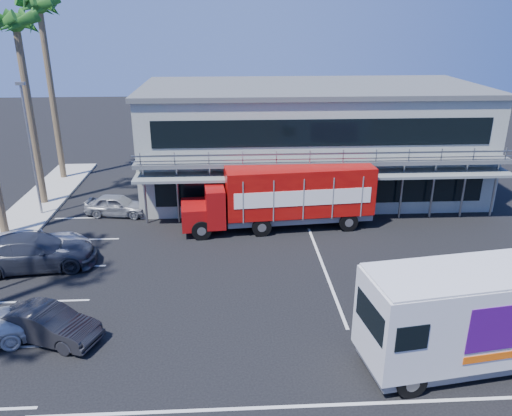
{
  "coord_description": "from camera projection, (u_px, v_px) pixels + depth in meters",
  "views": [
    {
      "loc": [
        -2.54,
        -18.37,
        11.56
      ],
      "look_at": [
        -1.21,
        5.57,
        2.3
      ],
      "focal_mm": 35.0,
      "sensor_mm": 36.0,
      "label": 1
    }
  ],
  "objects": [
    {
      "name": "palm_e",
      "position": [
        17.0,
        34.0,
        28.94
      ],
      "size": [
        2.8,
        2.8,
        12.25
      ],
      "color": "brown",
      "rests_on": "ground"
    },
    {
      "name": "building",
      "position": [
        310.0,
        139.0,
        34.16
      ],
      "size": [
        22.4,
        12.0,
        7.3
      ],
      "color": "gray",
      "rests_on": "ground"
    },
    {
      "name": "ground",
      "position": [
        291.0,
        304.0,
        21.41
      ],
      "size": [
        120.0,
        120.0,
        0.0
      ],
      "primitive_type": "plane",
      "color": "black",
      "rests_on": "ground"
    },
    {
      "name": "white_van",
      "position": [
        472.0,
        315.0,
        17.08
      ],
      "size": [
        7.9,
        3.66,
        3.71
      ],
      "rotation": [
        0.0,
        0.0,
        0.14
      ],
      "color": "silver",
      "rests_on": "ground"
    },
    {
      "name": "parked_car_d",
      "position": [
        34.0,
        252.0,
        24.2
      ],
      "size": [
        6.14,
        3.15,
        1.7
      ],
      "primitive_type": "imported",
      "rotation": [
        0.0,
        0.0,
        1.7
      ],
      "color": "#2A2D38",
      "rests_on": "ground"
    },
    {
      "name": "palm_f",
      "position": [
        41.0,
        17.0,
        33.72
      ],
      "size": [
        2.8,
        2.8,
        13.25
      ],
      "color": "brown",
      "rests_on": "ground"
    },
    {
      "name": "parked_car_b",
      "position": [
        48.0,
        324.0,
        18.84
      ],
      "size": [
        4.27,
        2.8,
        1.33
      ],
      "primitive_type": "imported",
      "rotation": [
        0.0,
        0.0,
        1.19
      ],
      "color": "black",
      "rests_on": "ground"
    },
    {
      "name": "red_truck",
      "position": [
        285.0,
        194.0,
        28.57
      ],
      "size": [
        11.06,
        3.5,
        3.66
      ],
      "rotation": [
        0.0,
        0.0,
        0.09
      ],
      "color": "maroon",
      "rests_on": "ground"
    },
    {
      "name": "parked_car_c",
      "position": [
        29.0,
        249.0,
        24.56
      ],
      "size": [
        6.29,
        3.6,
        1.65
      ],
      "primitive_type": "imported",
      "rotation": [
        0.0,
        0.0,
        1.72
      ],
      "color": "silver",
      "rests_on": "ground"
    },
    {
      "name": "light_pole_far",
      "position": [
        30.0,
        144.0,
        29.29
      ],
      "size": [
        0.5,
        0.25,
        8.09
      ],
      "color": "gray",
      "rests_on": "ground"
    },
    {
      "name": "parked_car_e",
      "position": [
        117.0,
        205.0,
        30.74
      ],
      "size": [
        4.06,
        2.13,
        1.32
      ],
      "primitive_type": "imported",
      "rotation": [
        0.0,
        0.0,
        1.42
      ],
      "color": "gray",
      "rests_on": "ground"
    }
  ]
}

